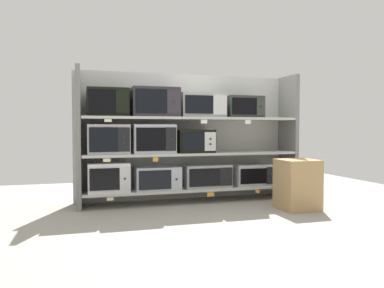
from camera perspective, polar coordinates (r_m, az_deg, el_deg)
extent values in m
cube|color=gray|center=(3.63, 4.56, -11.79)|extent=(6.55, 6.00, 0.02)
cube|color=#B2B2AD|center=(4.69, -0.82, 1.15)|extent=(2.75, 0.04, 1.55)
cube|color=slate|center=(4.28, -16.97, 0.93)|extent=(0.05, 0.43, 1.55)
cube|color=slate|center=(4.99, 14.51, 1.15)|extent=(0.05, 0.43, 1.55)
cube|color=beige|center=(4.52, 0.00, -6.80)|extent=(2.55, 0.43, 0.03)
cube|color=silver|center=(4.33, -12.68, -4.90)|extent=(0.45, 0.42, 0.32)
cube|color=black|center=(4.11, -13.21, -5.29)|extent=(0.32, 0.01, 0.24)
cube|color=silver|center=(4.13, -10.24, -5.23)|extent=(0.11, 0.01, 0.26)
cylinder|color=#262628|center=(4.12, -10.22, -5.24)|extent=(0.02, 0.01, 0.02)
cube|color=#B1B8C3|center=(4.40, -5.42, -5.14)|extent=(0.52, 0.39, 0.26)
cube|color=black|center=(4.20, -5.64, -5.50)|extent=(0.37, 0.01, 0.21)
cube|color=#B1B8C3|center=(4.25, -2.40, -5.39)|extent=(0.12, 0.01, 0.21)
cylinder|color=#262628|center=(4.24, -2.37, -5.41)|extent=(0.02, 0.01, 0.02)
cube|color=#A4A7A6|center=(4.55, 2.17, -4.84)|extent=(0.57, 0.33, 0.27)
cube|color=black|center=(4.37, 1.99, -5.14)|extent=(0.38, 0.01, 0.21)
cube|color=black|center=(4.46, 5.24, -5.00)|extent=(0.16, 0.01, 0.22)
cylinder|color=#262628|center=(4.45, 5.29, -5.01)|extent=(0.02, 0.01, 0.02)
cube|color=#B7B7BF|center=(4.78, 9.03, -4.58)|extent=(0.50, 0.37, 0.26)
cube|color=black|center=(4.58, 9.44, -4.88)|extent=(0.35, 0.01, 0.18)
cube|color=black|center=(4.69, 12.01, -4.73)|extent=(0.12, 0.01, 0.21)
cylinder|color=#262628|center=(4.68, 12.06, -4.74)|extent=(0.02, 0.01, 0.02)
cube|color=beige|center=(4.14, -12.40, -8.22)|extent=(0.07, 0.00, 0.03)
cube|color=orange|center=(4.37, 2.87, -7.71)|extent=(0.08, 0.00, 0.05)
cube|color=orange|center=(4.60, 10.00, -7.16)|extent=(0.05, 0.00, 0.04)
cube|color=beige|center=(4.47, 0.00, -1.47)|extent=(2.55, 0.43, 0.03)
cube|color=#BCB7BF|center=(4.29, -12.69, 0.72)|extent=(0.46, 0.35, 0.33)
cube|color=black|center=(4.11, -13.36, 0.65)|extent=(0.30, 0.01, 0.27)
cube|color=black|center=(4.13, -10.36, 0.68)|extent=(0.13, 0.01, 0.26)
cylinder|color=#262628|center=(4.12, -10.34, 0.17)|extent=(0.02, 0.01, 0.02)
cylinder|color=#262628|center=(4.12, -10.35, 1.18)|extent=(0.02, 0.01, 0.02)
cube|color=#B4B9C2|center=(4.36, -6.01, 0.80)|extent=(0.48, 0.39, 0.33)
cube|color=black|center=(4.15, -6.27, 0.72)|extent=(0.33, 0.01, 0.26)
cube|color=black|center=(4.19, -3.23, 0.75)|extent=(0.12, 0.01, 0.27)
cylinder|color=#262628|center=(4.19, -3.21, 0.74)|extent=(0.02, 0.01, 0.02)
cube|color=black|center=(4.47, 0.24, 0.45)|extent=(0.44, 0.40, 0.27)
cube|color=black|center=(4.26, 0.20, 0.36)|extent=(0.27, 0.01, 0.21)
cube|color=silver|center=(4.32, 2.80, 0.39)|extent=(0.14, 0.01, 0.22)
cylinder|color=#262628|center=(4.32, 2.84, -0.01)|extent=(0.02, 0.01, 0.02)
cylinder|color=#262628|center=(4.31, 2.84, 0.78)|extent=(0.02, 0.01, 0.02)
cube|color=beige|center=(4.08, -12.91, -2.44)|extent=(0.08, 0.00, 0.04)
cube|color=orange|center=(4.15, -5.59, -2.38)|extent=(0.06, 0.00, 0.05)
cube|color=beige|center=(4.47, 0.00, 3.93)|extent=(2.55, 0.43, 0.03)
cube|color=black|center=(4.30, -12.78, 6.22)|extent=(0.45, 0.33, 0.31)
cube|color=black|center=(4.13, -13.54, 6.38)|extent=(0.29, 0.01, 0.25)
cube|color=black|center=(4.14, -10.57, 6.39)|extent=(0.14, 0.01, 0.25)
cube|color=#302B32|center=(4.37, -5.78, 6.33)|extent=(0.54, 0.41, 0.33)
cube|color=black|center=(4.15, -6.21, 6.54)|extent=(0.35, 0.01, 0.27)
cube|color=#302B32|center=(4.20, -2.81, 6.50)|extent=(0.15, 0.01, 0.27)
cylinder|color=#262628|center=(4.19, -2.78, 6.50)|extent=(0.02, 0.01, 0.02)
cube|color=#A3A5A6|center=(4.51, 1.42, 5.91)|extent=(0.54, 0.34, 0.29)
cube|color=black|center=(4.32, 1.13, 6.07)|extent=(0.34, 0.01, 0.21)
cube|color=silver|center=(4.40, 4.29, 6.00)|extent=(0.17, 0.01, 0.23)
cube|color=#2E3430|center=(4.69, 7.59, 5.61)|extent=(0.45, 0.39, 0.26)
cube|color=black|center=(4.49, 8.07, 5.75)|extent=(0.31, 0.01, 0.20)
cube|color=#2E3430|center=(4.58, 10.48, 5.67)|extent=(0.11, 0.01, 0.21)
cylinder|color=#262628|center=(4.58, 10.53, 5.67)|extent=(0.02, 0.01, 0.02)
cube|color=beige|center=(4.07, -12.72, 3.53)|extent=(0.08, 0.00, 0.03)
cube|color=white|center=(4.28, 1.87, 3.44)|extent=(0.08, 0.00, 0.04)
cube|color=white|center=(4.48, 8.56, 3.35)|extent=(0.07, 0.00, 0.04)
cube|color=tan|center=(4.23, 15.81, -5.95)|extent=(0.39, 0.39, 0.54)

